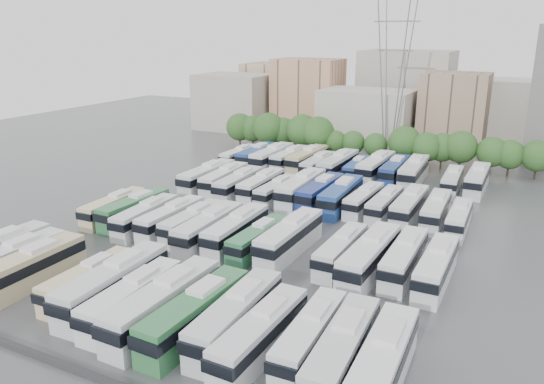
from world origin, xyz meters
The scene contains 56 objects.
ground centered at (0.00, 0.00, 0.00)m, with size 220.00×220.00×0.00m, color #424447.
parapet centered at (0.00, -33.00, 0.25)m, with size 56.00×0.50×0.50m, color #2D2D30.
tree_line centered at (-2.56, 42.06, 4.51)m, with size 64.42×7.74×8.48m.
city_buildings centered at (-7.46, 71.86, 7.87)m, with size 102.00×35.00×20.00m.
electricity_pylon centered at (2.00, 50.00, 18.66)m, with size 9.00×6.91×33.83m.
bus_r0_s1 centered at (-18.33, -24.19, 1.95)m, with size 3.35×12.75×3.96m.
bus_r0_s2 centered at (-14.98, -24.73, 2.01)m, with size 2.92×13.08×4.10m.
bus_r0_s4 centered at (-8.22, -23.43, 1.71)m, with size 2.49×11.12×3.48m.
bus_r0_s5 centered at (-4.90, -23.46, 2.10)m, with size 3.42×13.74×4.28m.
bus_r0_s6 centered at (-1.69, -24.57, 1.86)m, with size 2.91×12.16×3.80m.
bus_r0_s7 centered at (1.74, -24.42, 2.11)m, with size 3.22×13.72×4.29m.
bus_r0_s8 centered at (5.12, -24.44, 2.01)m, with size 3.30×13.16×4.10m.
bus_r0_s9 centered at (8.38, -23.25, 1.99)m, with size 3.18×12.98×4.05m.
bus_r0_s10 centered at (11.42, -24.55, 1.89)m, with size 3.05×12.32×3.84m.
bus_r0_s11 centered at (14.98, -22.86, 1.79)m, with size 2.90×11.67×3.64m.
bus_r0_s12 centered at (18.05, -23.95, 1.97)m, with size 3.38×12.89×4.01m.
bus_r0_s13 centered at (21.25, -24.51, 2.02)m, with size 3.25×13.19×4.11m.
bus_r1_s0 centered at (-21.43, -5.53, 1.75)m, with size 2.86×11.43×3.56m.
bus_r1_s1 centered at (-18.26, -5.05, 1.84)m, with size 3.03×12.04×3.75m.
bus_r1_s2 centered at (-15.04, -6.59, 1.80)m, with size 3.14×11.82×3.67m.
bus_r1_s3 centered at (-11.63, -5.71, 1.81)m, with size 2.69×11.78×3.69m.
bus_r1_s4 centered at (-8.36, -5.57, 1.76)m, with size 2.61×11.47×3.59m.
bus_r1_s5 centered at (-5.13, -6.78, 1.96)m, with size 3.01×12.75×3.98m.
bus_r1_s6 centered at (-1.88, -5.75, 1.92)m, with size 2.95×12.50×3.91m.
bus_r1_s7 centered at (1.58, -6.62, 1.69)m, with size 2.81×11.08×3.45m.
bus_r1_s8 centered at (5.00, -5.21, 2.03)m, with size 3.10×13.20×4.13m.
bus_r1_s10 centered at (11.43, -5.59, 1.76)m, with size 2.68×11.48×3.59m.
bus_r1_s11 centered at (14.90, -6.47, 2.07)m, with size 3.40×13.52×4.21m.
bus_r1_s12 centered at (18.20, -4.83, 1.88)m, with size 2.71×12.24×3.84m.
bus_r1_s13 centered at (21.65, -5.52, 1.88)m, with size 2.70×12.22×3.83m.
bus_r2_s1 centered at (-18.16, 12.62, 2.02)m, with size 2.96×13.15×4.12m.
bus_r2_s2 centered at (-15.04, 12.86, 1.90)m, with size 3.32×12.48×3.88m.
bus_r2_s3 centered at (-11.61, 11.61, 1.89)m, with size 3.00×12.32×3.84m.
bus_r2_s4 centered at (-8.21, 12.69, 1.84)m, with size 2.82×12.01×3.76m.
bus_r2_s5 centered at (-4.93, 11.53, 1.69)m, with size 2.66×11.02×3.44m.
bus_r2_s6 centered at (-1.59, 13.13, 2.10)m, with size 3.18×13.65×4.27m.
bus_r2_s7 centered at (1.54, 13.11, 1.96)m, with size 3.08×12.79×3.99m.
bus_r2_s8 centered at (4.88, 12.65, 2.02)m, with size 3.15×13.16×4.11m.
bus_r2_s9 centered at (8.19, 13.09, 1.72)m, with size 2.94×11.24×3.50m.
bus_r2_s10 centered at (11.42, 12.49, 1.72)m, with size 2.77×11.25×3.51m.
bus_r2_s11 centered at (14.79, 12.67, 1.92)m, with size 2.85×12.49×3.91m.
bus_r2_s12 centered at (18.30, 12.80, 1.82)m, with size 2.93×11.89×3.71m.
bus_r2_s13 centered at (21.52, 11.25, 1.66)m, with size 2.55×10.83×3.39m.
bus_r3_s0 centered at (-21.47, 28.75, 1.71)m, with size 2.62×11.14×3.48m.
bus_r3_s1 centered at (-18.11, 29.63, 1.95)m, with size 2.96×12.72×3.98m.
bus_r3_s2 centered at (-14.79, 29.50, 2.06)m, with size 2.99×13.41×4.20m.
bus_r3_s3 centered at (-11.72, 30.87, 1.86)m, with size 3.02×12.17×3.79m.
bus_r3_s4 centered at (-8.27, 31.18, 2.02)m, with size 3.50×13.22×4.11m.
bus_r3_s5 centered at (-5.13, 28.62, 1.82)m, with size 2.66×11.83×3.70m.
bus_r3_s6 centered at (-1.50, 29.06, 2.10)m, with size 3.31×13.72×4.28m.
bus_r3_s7 centered at (1.65, 29.94, 1.67)m, with size 2.80×10.92×3.40m.
bus_r3_s8 centered at (4.85, 30.84, 2.10)m, with size 3.48×13.75×4.28m.
bus_r3_s9 centered at (8.18, 30.75, 1.94)m, with size 2.85×12.61×3.95m.
bus_r3_s10 centered at (11.42, 30.58, 2.09)m, with size 3.35×13.64×4.26m.
bus_r3_s12 centered at (17.94, 29.00, 1.74)m, with size 2.88×11.36×3.54m.
bus_r3_s13 centered at (21.51, 30.92, 1.94)m, with size 2.81×12.63×3.96m.
Camera 1 is at (28.85, -57.17, 25.14)m, focal length 35.00 mm.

